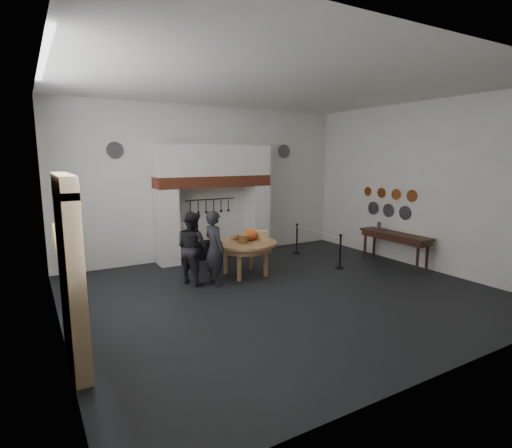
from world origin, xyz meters
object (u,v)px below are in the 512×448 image
iron_range (214,249)px  barrier_post_far (297,239)px  visitor_far (192,248)px  work_table (245,243)px  barrier_post_near (340,252)px  side_table (395,234)px  visitor_near (214,248)px

iron_range → barrier_post_far: (2.46, -0.90, 0.20)m
visitor_far → work_table: bearing=-115.2°
work_table → barrier_post_near: 2.67m
side_table → visitor_near: bearing=170.6°
side_table → barrier_post_near: size_ratio=2.44×
iron_range → work_table: work_table is taller
barrier_post_near → barrier_post_far: same height
visitor_far → side_table: bearing=-125.9°
barrier_post_near → barrier_post_far: bearing=90.0°
work_table → barrier_post_far: size_ratio=1.80×
iron_range → barrier_post_near: bearing=-49.7°
work_table → side_table: 4.34m
visitor_near → barrier_post_near: 3.60m
visitor_near → barrier_post_near: bearing=-103.9°
barrier_post_near → barrier_post_far: 2.00m
visitor_near → side_table: bearing=-106.4°
iron_range → side_table: size_ratio=0.86×
work_table → barrier_post_far: 2.83m
iron_range → visitor_far: size_ratio=1.08×
work_table → visitor_near: size_ratio=0.91×
work_table → visitor_far: (-1.42, 0.05, 0.04)m
visitor_far → barrier_post_far: size_ratio=1.95×
visitor_near → visitor_far: 0.57m
visitor_near → barrier_post_near: visitor_near is taller
iron_range → barrier_post_near: size_ratio=2.11×
visitor_far → barrier_post_near: bearing=-125.1°
visitor_near → barrier_post_far: visitor_near is taller
work_table → visitor_far: 1.43m
visitor_near → barrier_post_far: size_ratio=1.98×
work_table → side_table: bearing=-16.2°
work_table → barrier_post_near: size_ratio=1.80×
iron_range → side_table: bearing=-39.0°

